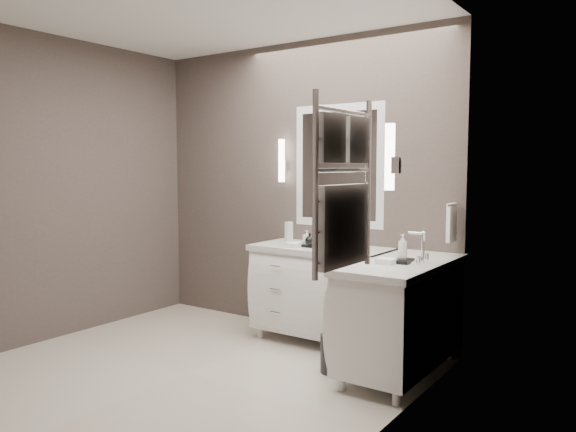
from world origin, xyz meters
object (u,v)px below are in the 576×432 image
Objects in this scene: towel_ladder at (343,196)px; vanity_right at (401,310)px; vanity_back at (322,288)px; waste_bin at (334,353)px.

vanity_right is at bearing 99.84° from towel_ladder.
vanity_back is 1.00× the size of vanity_right.
vanity_right is 4.32× the size of waste_bin.
towel_ladder is 3.14× the size of waste_bin.
waste_bin is (-0.65, 1.05, -1.25)m from towel_ladder.
towel_ladder is 1.76m from waste_bin.
waste_bin is at bearing -51.95° from vanity_back.
vanity_back is 0.93m from vanity_right.
waste_bin is (-0.43, -0.25, -0.34)m from vanity_right.
vanity_back is at bearing 128.05° from waste_bin.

